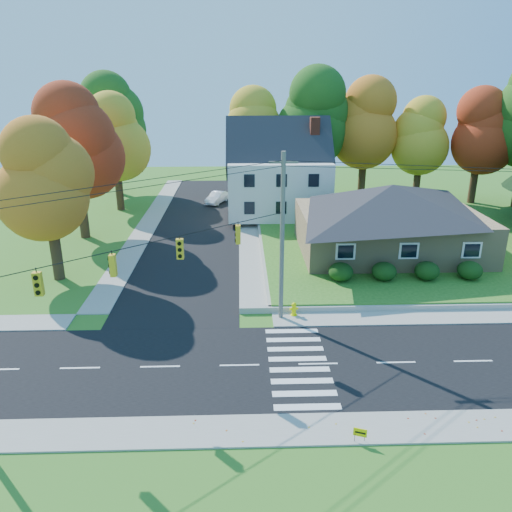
{
  "coord_description": "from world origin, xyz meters",
  "views": [
    {
      "loc": [
        -3.88,
        -21.87,
        13.74
      ],
      "look_at": [
        -2.9,
        8.0,
        3.01
      ],
      "focal_mm": 35.0,
      "sensor_mm": 36.0,
      "label": 1
    }
  ],
  "objects": [
    {
      "name": "ground",
      "position": [
        0.0,
        0.0,
        0.0
      ],
      "size": [
        120.0,
        120.0,
        0.0
      ],
      "primitive_type": "plane",
      "color": "#3D7923"
    },
    {
      "name": "road_main",
      "position": [
        0.0,
        0.0,
        0.01
      ],
      "size": [
        90.0,
        8.0,
        0.02
      ],
      "primitive_type": "cube",
      "color": "black",
      "rests_on": "ground"
    },
    {
      "name": "road_cross",
      "position": [
        -8.0,
        26.0,
        0.01
      ],
      "size": [
        8.0,
        44.0,
        0.02
      ],
      "primitive_type": "cube",
      "color": "black",
      "rests_on": "ground"
    },
    {
      "name": "sidewalk_north",
      "position": [
        0.0,
        5.0,
        0.04
      ],
      "size": [
        90.0,
        2.0,
        0.08
      ],
      "primitive_type": "cube",
      "color": "#9C9A90",
      "rests_on": "ground"
    },
    {
      "name": "sidewalk_south",
      "position": [
        0.0,
        -5.0,
        0.04
      ],
      "size": [
        90.0,
        2.0,
        0.08
      ],
      "primitive_type": "cube",
      "color": "#9C9A90",
      "rests_on": "ground"
    },
    {
      "name": "lawn",
      "position": [
        13.0,
        21.0,
        0.25
      ],
      "size": [
        30.0,
        30.0,
        0.5
      ],
      "primitive_type": "cube",
      "color": "#3D7923",
      "rests_on": "ground"
    },
    {
      "name": "ranch_house",
      "position": [
        8.0,
        16.0,
        3.27
      ],
      "size": [
        14.6,
        10.6,
        5.4
      ],
      "color": "tan",
      "rests_on": "lawn"
    },
    {
      "name": "colonial_house",
      "position": [
        0.04,
        28.0,
        4.58
      ],
      "size": [
        10.4,
        8.4,
        9.6
      ],
      "color": "silver",
      "rests_on": "lawn"
    },
    {
      "name": "hedge_row",
      "position": [
        7.5,
        9.8,
        1.14
      ],
      "size": [
        10.7,
        1.7,
        1.27
      ],
      "color": "#163A10",
      "rests_on": "lawn"
    },
    {
      "name": "traffic_infrastructure",
      "position": [
        -0.15,
        1.35,
        5.15
      ],
      "size": [
        38.1,
        10.66,
        10.0
      ],
      "color": "#666059",
      "rests_on": "ground"
    },
    {
      "name": "tree_lot_0",
      "position": [
        -2.0,
        34.0,
        8.31
      ],
      "size": [
        6.72,
        6.72,
        12.51
      ],
      "color": "#3F2A19",
      "rests_on": "lawn"
    },
    {
      "name": "tree_lot_1",
      "position": [
        4.0,
        33.0,
        9.61
      ],
      "size": [
        7.84,
        7.84,
        14.6
      ],
      "color": "#3F2A19",
      "rests_on": "lawn"
    },
    {
      "name": "tree_lot_2",
      "position": [
        10.0,
        34.0,
        8.96
      ],
      "size": [
        7.28,
        7.28,
        13.56
      ],
      "color": "#3F2A19",
      "rests_on": "lawn"
    },
    {
      "name": "tree_lot_3",
      "position": [
        16.0,
        33.0,
        7.65
      ],
      "size": [
        6.16,
        6.16,
        11.47
      ],
      "color": "#3F2A19",
      "rests_on": "lawn"
    },
    {
      "name": "tree_lot_4",
      "position": [
        22.0,
        32.0,
        8.31
      ],
      "size": [
        6.72,
        6.72,
        12.51
      ],
      "color": "#3F2A19",
      "rests_on": "lawn"
    },
    {
      "name": "tree_west_0",
      "position": [
        -17.0,
        12.0,
        7.15
      ],
      "size": [
        6.16,
        6.16,
        11.47
      ],
      "color": "#3F2A19",
      "rests_on": "ground"
    },
    {
      "name": "tree_west_1",
      "position": [
        -18.0,
        22.0,
        8.46
      ],
      "size": [
        7.28,
        7.28,
        13.56
      ],
      "color": "#3F2A19",
      "rests_on": "ground"
    },
    {
      "name": "tree_west_2",
      "position": [
        -17.0,
        32.0,
        7.81
      ],
      "size": [
        6.72,
        6.72,
        12.51
      ],
      "color": "#3F2A19",
      "rests_on": "ground"
    },
    {
      "name": "tree_west_3",
      "position": [
        -19.0,
        40.0,
        9.11
      ],
      "size": [
        7.84,
        7.84,
        14.6
      ],
      "color": "#3F2A19",
      "rests_on": "ground"
    },
    {
      "name": "white_car",
      "position": [
        -6.54,
        34.61,
        0.66
      ],
      "size": [
        2.71,
        4.14,
        1.29
      ],
      "primitive_type": "imported",
      "rotation": [
        0.0,
        0.0,
        -0.38
      ],
      "color": "white",
      "rests_on": "road_cross"
    },
    {
      "name": "fire_hydrant",
      "position": [
        -0.68,
        5.44,
        0.43
      ],
      "size": [
        0.52,
        0.4,
        0.91
      ],
      "color": "#ECED00",
      "rests_on": "ground"
    },
    {
      "name": "yard_sign",
      "position": [
        0.77,
        -5.82,
        0.48
      ],
      "size": [
        0.52,
        0.21,
        0.68
      ],
      "color": "black",
      "rests_on": "ground"
    }
  ]
}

